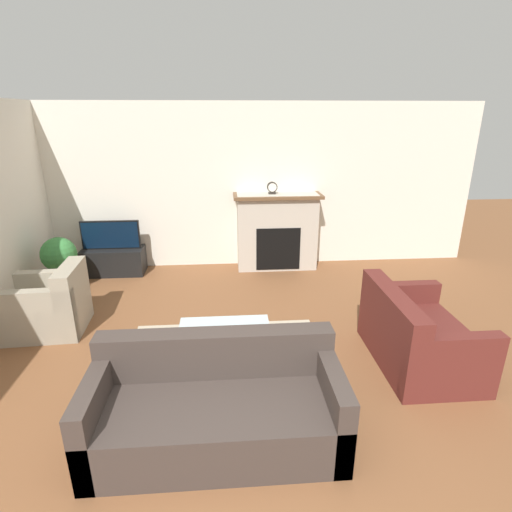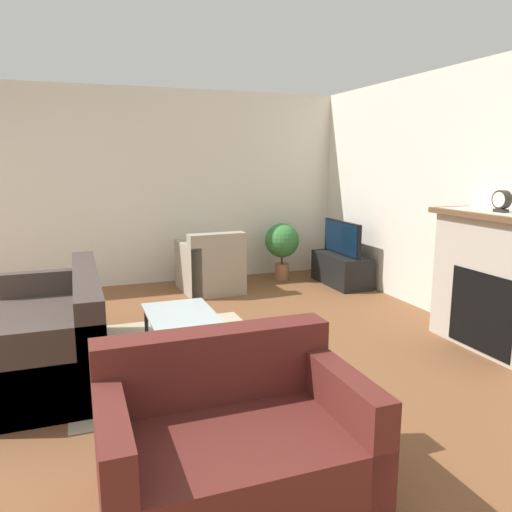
{
  "view_description": "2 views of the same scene",
  "coord_description": "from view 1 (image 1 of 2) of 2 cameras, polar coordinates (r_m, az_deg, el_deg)",
  "views": [
    {
      "loc": [
        0.07,
        -1.65,
        2.51
      ],
      "look_at": [
        0.42,
        2.83,
        0.9
      ],
      "focal_mm": 28.0,
      "sensor_mm": 36.0,
      "label": 1
    },
    {
      "loc": [
        4.24,
        1.18,
        1.73
      ],
      "look_at": [
        0.06,
        2.71,
        0.87
      ],
      "focal_mm": 35.0,
      "sensor_mm": 36.0,
      "label": 2
    }
  ],
  "objects": [
    {
      "name": "wall_back",
      "position": [
        6.76,
        -5.0,
        9.75
      ],
      "size": [
        8.62,
        0.06,
        2.7
      ],
      "color": "silver",
      "rests_on": "ground_plane"
    },
    {
      "name": "tv",
      "position": [
        6.84,
        -20.06,
        2.86
      ],
      "size": [
        0.92,
        0.06,
        0.47
      ],
      "color": "black",
      "rests_on": "tv_stand"
    },
    {
      "name": "area_rug",
      "position": [
        4.39,
        -4.39,
        -15.22
      ],
      "size": [
        2.16,
        1.8,
        0.0
      ],
      "color": "#B7A88E",
      "rests_on": "ground_plane"
    },
    {
      "name": "fireplace",
      "position": [
        6.72,
        3.0,
        3.73
      ],
      "size": [
        1.44,
        0.49,
        1.27
      ],
      "color": "#BCB2A3",
      "rests_on": "ground_plane"
    },
    {
      "name": "mantel_clock",
      "position": [
        6.55,
        2.32,
        9.73
      ],
      "size": [
        0.17,
        0.07,
        0.2
      ],
      "color": "#28231E",
      "rests_on": "fireplace"
    },
    {
      "name": "potted_plant",
      "position": [
        6.46,
        -26.3,
        -0.09
      ],
      "size": [
        0.5,
        0.5,
        0.83
      ],
      "color": "#AD704C",
      "rests_on": "ground_plane"
    },
    {
      "name": "tv_stand",
      "position": [
        6.98,
        -19.62,
        -0.67
      ],
      "size": [
        0.98,
        0.45,
        0.43
      ],
      "color": "black",
      "rests_on": "ground_plane"
    },
    {
      "name": "couch_sectional",
      "position": [
        3.42,
        -5.62,
        -20.84
      ],
      "size": [
        1.96,
        0.87,
        0.82
      ],
      "color": "#3D332D",
      "rests_on": "ground_plane"
    },
    {
      "name": "armchair_by_window",
      "position": [
        5.45,
        -27.34,
        -6.56
      ],
      "size": [
        0.88,
        0.78,
        0.82
      ],
      "rotation": [
        0.0,
        0.0,
        -1.52
      ],
      "color": "#9E937F",
      "rests_on": "ground_plane"
    },
    {
      "name": "coffee_table",
      "position": [
        4.26,
        -4.52,
        -10.87
      ],
      "size": [
        0.96,
        0.6,
        0.38
      ],
      "color": "#333338",
      "rests_on": "ground_plane"
    },
    {
      "name": "couch_loveseat",
      "position": [
        4.59,
        21.94,
        -10.77
      ],
      "size": [
        0.89,
        1.3,
        0.82
      ],
      "rotation": [
        0.0,
        0.0,
        1.57
      ],
      "color": "#5B231E",
      "rests_on": "ground_plane"
    }
  ]
}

